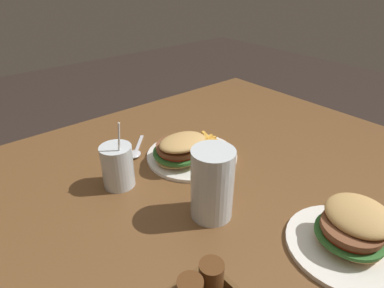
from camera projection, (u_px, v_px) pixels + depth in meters
dining_table at (216, 222)px, 0.84m from camera, size 1.39×1.19×0.73m
meal_plate_near at (186, 151)px, 0.90m from camera, size 0.26×0.26×0.09m
beer_glass at (212, 185)px, 0.68m from camera, size 0.09×0.09×0.16m
juice_glass at (118, 167)px, 0.79m from camera, size 0.08×0.08×0.18m
spoon at (135, 153)px, 0.94m from camera, size 0.12×0.12×0.01m
meal_plate_far at (350, 234)px, 0.62m from camera, size 0.23×0.23×0.10m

